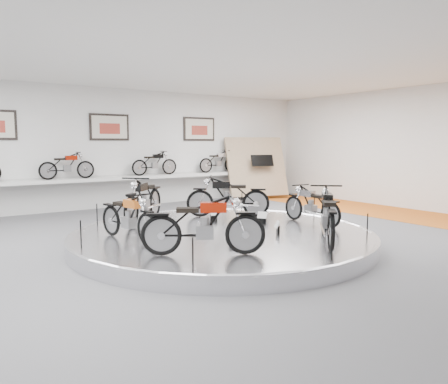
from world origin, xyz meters
TOP-DOWN VIEW (x-y plane):
  - floor at (0.00, 0.00)m, footprint 16.00×16.00m
  - ceiling at (0.00, 0.00)m, footprint 16.00×16.00m
  - wall_back at (0.00, 7.00)m, footprint 16.00×0.00m
  - wall_right at (8.00, 0.00)m, footprint 0.00×14.00m
  - orange_carpet_strip at (6.80, 0.00)m, footprint 2.40×12.60m
  - dado_band at (0.00, 6.98)m, footprint 15.68×0.04m
  - display_platform at (0.00, 0.30)m, footprint 6.40×6.40m
  - platform_rim at (0.00, 0.30)m, footprint 6.40×6.40m
  - shelf at (0.00, 6.70)m, footprint 11.00×0.55m
  - poster_center at (0.00, 6.96)m, footprint 1.35×0.06m
  - poster_right at (3.50, 6.96)m, footprint 1.35×0.06m
  - display_panel at (5.60, 6.10)m, footprint 2.56×1.52m
  - shelf_bike_b at (-1.50, 6.70)m, footprint 1.22×0.43m
  - shelf_bike_c at (1.50, 6.70)m, footprint 1.22×0.43m
  - shelf_bike_d at (4.20, 6.70)m, footprint 1.22×0.43m
  - bike_a at (1.13, 1.70)m, footprint 1.82×1.56m
  - bike_b at (-0.94, 2.23)m, footprint 1.81×1.79m
  - bike_c at (-2.02, 0.56)m, footprint 0.83×1.67m
  - bike_d at (-1.41, -1.19)m, footprint 1.84×1.46m
  - bike_e at (1.03, -1.71)m, footprint 1.69×1.75m
  - bike_f at (2.17, -0.19)m, footprint 0.59×1.55m

SIDE VIEW (x-z plane):
  - floor at x=0.00m, z-range 0.00..0.00m
  - orange_carpet_strip at x=6.80m, z-range 0.00..0.01m
  - display_platform at x=0.00m, z-range 0.00..0.30m
  - platform_rim at x=0.00m, z-range 0.22..0.32m
  - dado_band at x=0.00m, z-range 0.00..1.10m
  - bike_f at x=2.17m, z-range 0.30..1.20m
  - bike_c at x=-2.02m, z-range 0.30..1.24m
  - bike_d at x=-1.41m, z-range 0.30..1.34m
  - bike_a at x=1.13m, z-range 0.30..1.35m
  - bike_e at x=1.03m, z-range 0.30..1.36m
  - bike_b at x=-0.94m, z-range 0.30..1.41m
  - shelf at x=0.00m, z-range 0.95..1.05m
  - display_panel at x=5.60m, z-range 0.10..2.40m
  - shelf_bike_b at x=-1.50m, z-range 1.05..1.78m
  - shelf_bike_c at x=1.50m, z-range 1.05..1.78m
  - shelf_bike_d at x=4.20m, z-range 1.05..1.78m
  - wall_back at x=0.00m, z-range -6.00..10.00m
  - wall_right at x=8.00m, z-range -5.00..9.00m
  - poster_center at x=0.00m, z-range 2.26..3.14m
  - poster_right at x=3.50m, z-range 2.26..3.14m
  - ceiling at x=0.00m, z-range 4.00..4.00m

